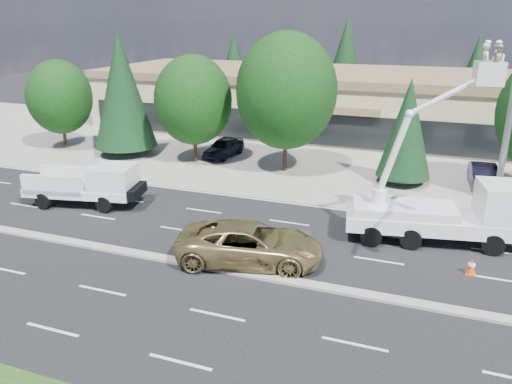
% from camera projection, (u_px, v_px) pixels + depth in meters
% --- Properties ---
extents(ground, '(140.00, 140.00, 0.00)m').
position_uv_depth(ground, '(248.00, 275.00, 20.99)').
color(ground, black).
rests_on(ground, ground).
extents(concrete_apron, '(140.00, 22.00, 0.01)m').
position_uv_depth(concrete_apron, '(341.00, 157.00, 38.71)').
color(concrete_apron, gray).
rests_on(concrete_apron, ground).
extents(road_median, '(120.00, 0.55, 0.12)m').
position_uv_depth(road_median, '(248.00, 274.00, 20.97)').
color(road_median, gray).
rests_on(road_median, ground).
extents(strip_mall, '(50.40, 15.40, 5.50)m').
position_uv_depth(strip_mall, '(363.00, 101.00, 46.60)').
color(strip_mall, tan).
rests_on(strip_mall, ground).
extents(tree_front_a, '(5.15, 5.15, 7.15)m').
position_uv_depth(tree_front_a, '(60.00, 97.00, 40.04)').
color(tree_front_a, '#332114').
rests_on(tree_front_a, ground).
extents(tree_front_b, '(4.75, 4.75, 9.36)m').
position_uv_depth(tree_front_b, '(122.00, 90.00, 37.81)').
color(tree_front_b, '#332114').
rests_on(tree_front_b, ground).
extents(tree_front_c, '(5.64, 5.64, 7.83)m').
position_uv_depth(tree_front_c, '(193.00, 100.00, 36.01)').
color(tree_front_c, '#332114').
rests_on(tree_front_c, ground).
extents(tree_front_d, '(6.84, 6.84, 9.48)m').
position_uv_depth(tree_front_d, '(286.00, 91.00, 33.41)').
color(tree_front_d, '#332114').
rests_on(tree_front_d, ground).
extents(tree_front_e, '(3.44, 3.44, 6.78)m').
position_uv_depth(tree_front_e, '(407.00, 128.00, 31.45)').
color(tree_front_e, '#332114').
rests_on(tree_front_e, ground).
extents(tree_back_a, '(4.34, 4.34, 8.56)m').
position_uv_depth(tree_back_a, '(234.00, 65.00, 62.52)').
color(tree_back_a, '#332114').
rests_on(tree_back_a, ground).
extents(tree_back_b, '(5.27, 5.27, 10.38)m').
position_uv_depth(tree_back_b, '(346.00, 60.00, 57.65)').
color(tree_back_b, '#332114').
rests_on(tree_back_b, ground).
extents(tree_back_c, '(4.37, 4.37, 8.61)m').
position_uv_depth(tree_back_c, '(475.00, 73.00, 53.41)').
color(tree_back_c, '#332114').
rests_on(tree_back_c, ground).
extents(utility_pickup, '(6.56, 3.48, 2.39)m').
position_uv_depth(utility_pickup, '(90.00, 189.00, 28.54)').
color(utility_pickup, white).
rests_on(utility_pickup, ground).
extents(bucket_truck, '(8.31, 3.80, 9.35)m').
position_uv_depth(bucket_truck, '(447.00, 204.00, 23.46)').
color(bucket_truck, white).
rests_on(bucket_truck, ground).
extents(traffic_cone_a, '(0.40, 0.40, 0.70)m').
position_uv_depth(traffic_cone_a, '(102.00, 205.00, 27.88)').
color(traffic_cone_a, '#FC4E07').
rests_on(traffic_cone_a, ground).
extents(traffic_cone_b, '(0.40, 0.40, 0.70)m').
position_uv_depth(traffic_cone_b, '(214.00, 228.00, 24.83)').
color(traffic_cone_b, '#FC4E07').
rests_on(traffic_cone_b, ground).
extents(traffic_cone_c, '(0.40, 0.40, 0.70)m').
position_uv_depth(traffic_cone_c, '(306.00, 237.00, 23.80)').
color(traffic_cone_c, '#FC4E07').
rests_on(traffic_cone_c, ground).
extents(traffic_cone_d, '(0.40, 0.40, 0.70)m').
position_uv_depth(traffic_cone_d, '(472.00, 267.00, 20.97)').
color(traffic_cone_d, '#FC4E07').
rests_on(traffic_cone_d, ground).
extents(minivan, '(6.88, 4.31, 1.77)m').
position_uv_depth(minivan, '(250.00, 244.00, 21.81)').
color(minivan, olive).
rests_on(minivan, ground).
extents(parked_car_west, '(2.15, 4.48, 1.48)m').
position_uv_depth(parked_car_west, '(224.00, 147.00, 38.60)').
color(parked_car_west, black).
rests_on(parked_car_west, ground).
extents(parked_car_east, '(1.77, 4.41, 1.42)m').
position_uv_depth(parked_car_east, '(483.00, 176.00, 31.72)').
color(parked_car_east, black).
rests_on(parked_car_east, ground).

